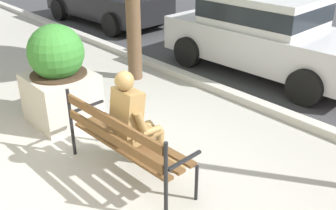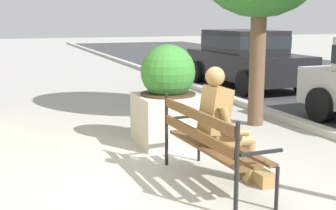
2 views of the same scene
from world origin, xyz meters
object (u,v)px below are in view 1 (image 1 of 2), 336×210
(bronze_statue_seated, at_px, (138,124))
(concrete_planter, at_px, (59,77))
(parked_car_silver, at_px, (265,31))
(park_bench, at_px, (123,139))

(bronze_statue_seated, relative_size, concrete_planter, 0.90)
(bronze_statue_seated, distance_m, parked_car_silver, 4.19)
(bronze_statue_seated, height_order, parked_car_silver, parked_car_silver)
(park_bench, relative_size, bronze_statue_seated, 1.33)
(parked_car_silver, bearing_deg, bronze_statue_seated, -75.28)
(concrete_planter, relative_size, parked_car_silver, 0.36)
(park_bench, bearing_deg, parked_car_silver, 103.80)
(park_bench, bearing_deg, concrete_planter, 174.16)
(bronze_statue_seated, distance_m, concrete_planter, 1.88)
(bronze_statue_seated, bearing_deg, parked_car_silver, 104.72)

